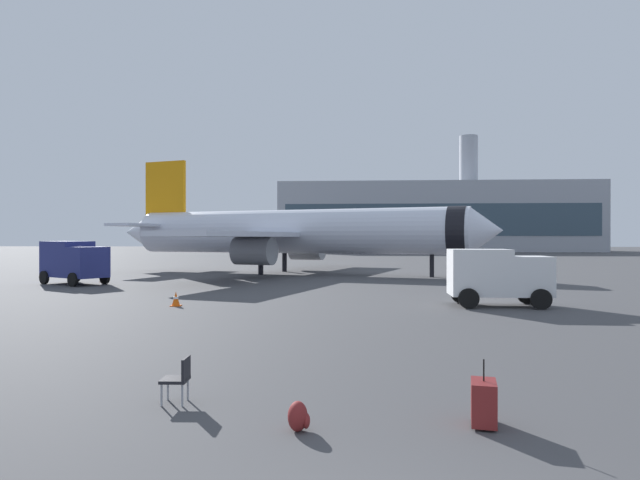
{
  "coord_description": "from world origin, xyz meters",
  "views": [
    {
      "loc": [
        -0.34,
        -4.48,
        3.09
      ],
      "look_at": [
        -2.26,
        25.73,
        3.0
      ],
      "focal_mm": 30.58,
      "sensor_mm": 36.0,
      "label": 1
    }
  ],
  "objects": [
    {
      "name": "gate_chair",
      "position": [
        -3.62,
        5.51,
        0.5
      ],
      "size": [
        0.5,
        0.5,
        0.86
      ],
      "color": "black",
      "rests_on": "ground"
    },
    {
      "name": "safety_cone_mid",
      "position": [
        -8.47,
        19.85,
        0.33
      ],
      "size": [
        0.44,
        0.44,
        0.66
      ],
      "color": "#F2590C",
      "rests_on": "ground"
    },
    {
      "name": "airplane_at_gate",
      "position": [
        -5.86,
        42.96,
        3.66
      ],
      "size": [
        35.03,
        31.98,
        10.5
      ],
      "color": "silver",
      "rests_on": "ground"
    },
    {
      "name": "traveller_backpack",
      "position": [
        -1.23,
        4.18,
        0.23
      ],
      "size": [
        0.36,
        0.4,
        0.48
      ],
      "color": "maroon",
      "rests_on": "ground"
    },
    {
      "name": "rolling_suitcase",
      "position": [
        1.78,
        4.61,
        0.39
      ],
      "size": [
        0.52,
        0.7,
        1.1
      ],
      "color": "maroon",
      "rests_on": "ground"
    },
    {
      "name": "terminal_building",
      "position": [
        19.1,
        130.82,
        8.22
      ],
      "size": [
        74.06,
        23.22,
        28.22
      ],
      "color": "#9EA3AD",
      "rests_on": "ground"
    },
    {
      "name": "service_truck",
      "position": [
        -19.23,
        31.06,
        1.61
      ],
      "size": [
        5.25,
        4.33,
        2.9
      ],
      "color": "navy",
      "rests_on": "ground"
    },
    {
      "name": "safety_cone_near",
      "position": [
        -18.03,
        32.91,
        0.29
      ],
      "size": [
        0.44,
        0.44,
        0.6
      ],
      "color": "#F2590C",
      "rests_on": "ground"
    },
    {
      "name": "cargo_van",
      "position": [
        6.15,
        20.74,
        1.45
      ],
      "size": [
        4.44,
        2.4,
        2.6
      ],
      "color": "white",
      "rests_on": "ground"
    }
  ]
}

